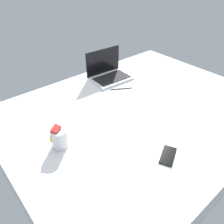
# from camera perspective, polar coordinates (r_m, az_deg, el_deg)

# --- Properties ---
(bed_mattress) EXTENTS (1.80, 1.40, 0.18)m
(bed_mattress) POSITION_cam_1_polar(r_m,az_deg,el_deg) (1.62, 6.56, -1.66)
(bed_mattress) COLOR white
(bed_mattress) RESTS_ON ground
(laptop) EXTENTS (0.34, 0.25, 0.23)m
(laptop) POSITION_cam_1_polar(r_m,az_deg,el_deg) (1.92, -0.84, 9.77)
(laptop) COLOR silver
(laptop) RESTS_ON bed_mattress
(snack_cup) EXTENTS (0.10, 0.09, 0.13)m
(snack_cup) POSITION_cam_1_polar(r_m,az_deg,el_deg) (1.26, -13.32, -6.44)
(snack_cup) COLOR silver
(snack_cup) RESTS_ON bed_mattress
(cell_phone) EXTENTS (0.16, 0.12, 0.01)m
(cell_phone) POSITION_cam_1_polar(r_m,az_deg,el_deg) (1.25, 14.01, -10.67)
(cell_phone) COLOR black
(cell_phone) RESTS_ON bed_mattress
(charger_cable) EXTENTS (0.15, 0.09, 0.01)m
(charger_cable) POSITION_cam_1_polar(r_m,az_deg,el_deg) (1.78, 2.38, 5.92)
(charger_cable) COLOR black
(charger_cable) RESTS_ON bed_mattress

